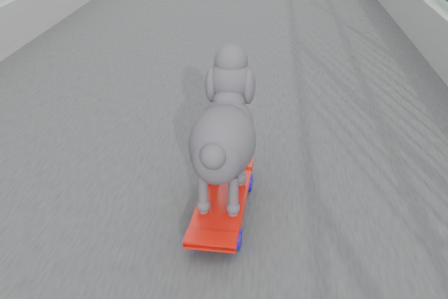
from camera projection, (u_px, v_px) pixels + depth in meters
railing at (192, 81)px, 2.28m from camera, size 3.00×24.00×1.42m
skateboard at (223, 201)px, 1.74m from camera, size 0.19×0.54×0.07m
poodle at (224, 132)px, 1.65m from camera, size 0.23×0.50×0.42m
car_5 at (70, 131)px, 16.96m from camera, size 1.38×3.97×1.31m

